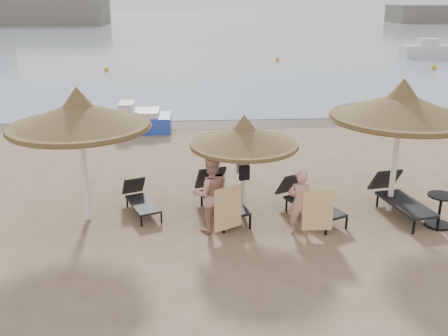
{
  "coord_description": "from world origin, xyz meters",
  "views": [
    {
      "loc": [
        -1.34,
        -10.19,
        5.03
      ],
      "look_at": [
        -0.55,
        1.2,
        1.01
      ],
      "focal_mm": 40.0,
      "sensor_mm": 36.0,
      "label": 1
    }
  ],
  "objects_px": {
    "lounger_far_right": "(399,197)",
    "pedal_boat": "(138,120)",
    "person_right": "(300,197)",
    "lounger_near_left": "(220,195)",
    "side_table": "(440,211)",
    "lounger_far_left": "(140,199)",
    "lounger_near_right": "(307,200)",
    "palapa_right": "(401,107)",
    "palapa_left": "(79,116)",
    "palapa_center": "(244,136)",
    "person_left": "(211,188)"
  },
  "relations": [
    {
      "from": "lounger_far_right",
      "to": "pedal_boat",
      "type": "height_order",
      "value": "pedal_boat"
    },
    {
      "from": "lounger_far_right",
      "to": "person_right",
      "type": "distance_m",
      "value": 2.82
    },
    {
      "from": "lounger_near_left",
      "to": "side_table",
      "type": "height_order",
      "value": "lounger_near_left"
    },
    {
      "from": "lounger_far_left",
      "to": "lounger_near_right",
      "type": "distance_m",
      "value": 4.02
    },
    {
      "from": "palapa_right",
      "to": "lounger_far_left",
      "type": "bearing_deg",
      "value": 176.62
    },
    {
      "from": "lounger_far_right",
      "to": "palapa_right",
      "type": "bearing_deg",
      "value": 119.19
    },
    {
      "from": "side_table",
      "to": "lounger_near_left",
      "type": "bearing_deg",
      "value": 167.04
    },
    {
      "from": "palapa_left",
      "to": "lounger_near_right",
      "type": "xyz_separation_m",
      "value": [
        5.17,
        -0.13,
        -2.1
      ]
    },
    {
      "from": "palapa_center",
      "to": "side_table",
      "type": "xyz_separation_m",
      "value": [
        4.39,
        -0.82,
        -1.62
      ]
    },
    {
      "from": "lounger_far_right",
      "to": "pedal_boat",
      "type": "relative_size",
      "value": 0.88
    },
    {
      "from": "lounger_far_right",
      "to": "side_table",
      "type": "bearing_deg",
      "value": -60.01
    },
    {
      "from": "palapa_right",
      "to": "person_left",
      "type": "bearing_deg",
      "value": -169.54
    },
    {
      "from": "lounger_far_right",
      "to": "person_left",
      "type": "xyz_separation_m",
      "value": [
        -4.55,
        -0.64,
        0.62
      ]
    },
    {
      "from": "pedal_boat",
      "to": "side_table",
      "type": "bearing_deg",
      "value": -49.19
    },
    {
      "from": "lounger_near_left",
      "to": "pedal_boat",
      "type": "height_order",
      "value": "pedal_boat"
    },
    {
      "from": "palapa_center",
      "to": "lounger_near_left",
      "type": "height_order",
      "value": "palapa_center"
    },
    {
      "from": "palapa_left",
      "to": "lounger_far_left",
      "type": "relative_size",
      "value": 1.89
    },
    {
      "from": "palapa_right",
      "to": "person_right",
      "type": "xyz_separation_m",
      "value": [
        -2.49,
        -1.08,
        -1.72
      ]
    },
    {
      "from": "lounger_far_left",
      "to": "lounger_near_right",
      "type": "height_order",
      "value": "lounger_near_right"
    },
    {
      "from": "lounger_near_right",
      "to": "lounger_far_left",
      "type": "bearing_deg",
      "value": 147.6
    },
    {
      "from": "palapa_left",
      "to": "palapa_center",
      "type": "relative_size",
      "value": 1.26
    },
    {
      "from": "palapa_right",
      "to": "person_left",
      "type": "height_order",
      "value": "palapa_right"
    },
    {
      "from": "lounger_far_left",
      "to": "side_table",
      "type": "height_order",
      "value": "side_table"
    },
    {
      "from": "palapa_left",
      "to": "side_table",
      "type": "relative_size",
      "value": 4.2
    },
    {
      "from": "lounger_far_left",
      "to": "pedal_boat",
      "type": "bearing_deg",
      "value": 73.73
    },
    {
      "from": "lounger_near_right",
      "to": "palapa_right",
      "type": "bearing_deg",
      "value": -21.34
    },
    {
      "from": "lounger_near_left",
      "to": "lounger_far_right",
      "type": "relative_size",
      "value": 1.05
    },
    {
      "from": "lounger_near_right",
      "to": "person_left",
      "type": "relative_size",
      "value": 0.99
    },
    {
      "from": "palapa_center",
      "to": "lounger_near_right",
      "type": "bearing_deg",
      "value": -1.0
    },
    {
      "from": "palapa_right",
      "to": "pedal_boat",
      "type": "bearing_deg",
      "value": 130.84
    },
    {
      "from": "palapa_left",
      "to": "lounger_near_right",
      "type": "relative_size",
      "value": 1.55
    },
    {
      "from": "person_left",
      "to": "person_right",
      "type": "distance_m",
      "value": 1.94
    },
    {
      "from": "palapa_right",
      "to": "palapa_center",
      "type": "bearing_deg",
      "value": -178.17
    },
    {
      "from": "palapa_right",
      "to": "lounger_near_left",
      "type": "bearing_deg",
      "value": 177.21
    },
    {
      "from": "palapa_left",
      "to": "pedal_boat",
      "type": "relative_size",
      "value": 1.31
    },
    {
      "from": "lounger_far_left",
      "to": "pedal_boat",
      "type": "height_order",
      "value": "pedal_boat"
    },
    {
      "from": "lounger_near_left",
      "to": "palapa_center",
      "type": "bearing_deg",
      "value": -46.85
    },
    {
      "from": "lounger_far_right",
      "to": "person_right",
      "type": "relative_size",
      "value": 1.25
    },
    {
      "from": "lounger_far_left",
      "to": "lounger_far_right",
      "type": "distance_m",
      "value": 6.25
    },
    {
      "from": "person_left",
      "to": "pedal_boat",
      "type": "distance_m",
      "value": 9.04
    },
    {
      "from": "palapa_right",
      "to": "lounger_far_right",
      "type": "height_order",
      "value": "palapa_right"
    },
    {
      "from": "lounger_near_right",
      "to": "pedal_boat",
      "type": "relative_size",
      "value": 0.85
    },
    {
      "from": "lounger_near_right",
      "to": "side_table",
      "type": "xyz_separation_m",
      "value": [
        2.87,
        -0.79,
        -0.04
      ]
    },
    {
      "from": "palapa_right",
      "to": "side_table",
      "type": "bearing_deg",
      "value": -50.25
    },
    {
      "from": "palapa_center",
      "to": "pedal_boat",
      "type": "relative_size",
      "value": 1.04
    },
    {
      "from": "lounger_far_left",
      "to": "pedal_boat",
      "type": "relative_size",
      "value": 0.69
    },
    {
      "from": "palapa_center",
      "to": "lounger_far_left",
      "type": "height_order",
      "value": "palapa_center"
    },
    {
      "from": "palapa_right",
      "to": "pedal_boat",
      "type": "height_order",
      "value": "palapa_right"
    },
    {
      "from": "side_table",
      "to": "person_left",
      "type": "relative_size",
      "value": 0.37
    },
    {
      "from": "palapa_center",
      "to": "palapa_right",
      "type": "height_order",
      "value": "palapa_right"
    }
  ]
}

